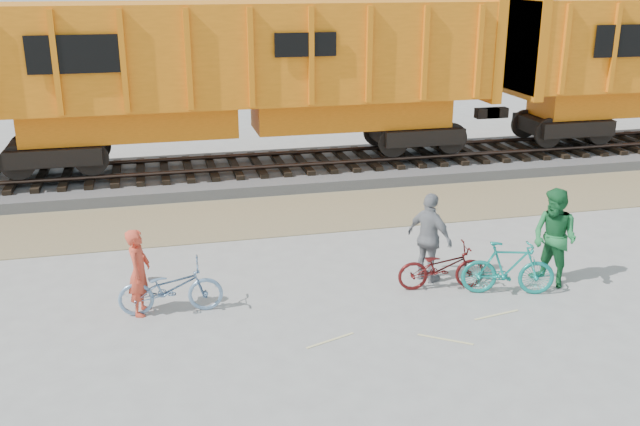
# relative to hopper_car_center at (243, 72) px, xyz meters

# --- Properties ---
(ground) EXTENTS (120.00, 120.00, 0.00)m
(ground) POSITION_rel_hopper_car_center_xyz_m (0.96, -9.00, -3.01)
(ground) COLOR #9E9E99
(ground) RESTS_ON ground
(gravel_strip) EXTENTS (120.00, 3.00, 0.02)m
(gravel_strip) POSITION_rel_hopper_car_center_xyz_m (0.96, -3.50, -3.00)
(gravel_strip) COLOR #98815E
(gravel_strip) RESTS_ON ground
(ballast_bed) EXTENTS (120.00, 4.00, 0.30)m
(ballast_bed) POSITION_rel_hopper_car_center_xyz_m (0.96, 0.00, -2.86)
(ballast_bed) COLOR slate
(ballast_bed) RESTS_ON ground
(track) EXTENTS (120.00, 2.60, 0.24)m
(track) POSITION_rel_hopper_car_center_xyz_m (0.96, 0.00, -2.53)
(track) COLOR black
(track) RESTS_ON ballast_bed
(hopper_car_center) EXTENTS (14.00, 3.13, 4.65)m
(hopper_car_center) POSITION_rel_hopper_car_center_xyz_m (0.00, 0.00, 0.00)
(hopper_car_center) COLOR black
(hopper_car_center) RESTS_ON track
(bicycle_blue) EXTENTS (1.79, 0.69, 0.93)m
(bicycle_blue) POSITION_rel_hopper_car_center_xyz_m (-2.44, -8.19, -2.54)
(bicycle_blue) COLOR #6D8EB2
(bicycle_blue) RESTS_ON ground
(bicycle_teal) EXTENTS (1.74, 0.93, 1.01)m
(bicycle_teal) POSITION_rel_hopper_car_center_xyz_m (3.53, -8.85, -2.50)
(bicycle_teal) COLOR #13857A
(bicycle_teal) RESTS_ON ground
(bicycle_maroon) EXTENTS (1.69, 0.76, 0.86)m
(bicycle_maroon) POSITION_rel_hopper_car_center_xyz_m (2.45, -8.35, -2.58)
(bicycle_maroon) COLOR #4E1010
(bicycle_maroon) RESTS_ON ground
(person_solo) EXTENTS (0.50, 0.64, 1.53)m
(person_solo) POSITION_rel_hopper_car_center_xyz_m (-2.94, -8.09, -2.24)
(person_solo) COLOR #D1422B
(person_solo) RESTS_ON ground
(person_man) EXTENTS (1.00, 1.10, 1.85)m
(person_man) POSITION_rel_hopper_car_center_xyz_m (4.53, -8.65, -2.08)
(person_man) COLOR #1D6A35
(person_man) RESTS_ON ground
(person_woman) EXTENTS (0.86, 1.09, 1.73)m
(person_woman) POSITION_rel_hopper_car_center_xyz_m (2.35, -7.95, -2.14)
(person_woman) COLOR gray
(person_woman) RESTS_ON ground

